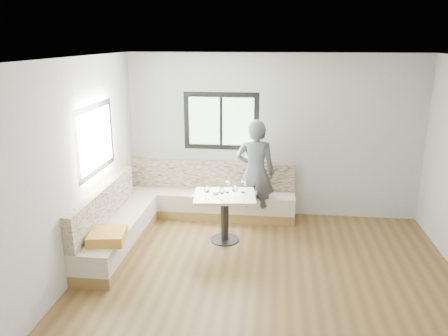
{
  "coord_description": "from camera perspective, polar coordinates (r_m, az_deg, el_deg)",
  "views": [
    {
      "loc": [
        0.03,
        -4.86,
        3.01
      ],
      "look_at": [
        -0.72,
        1.39,
        1.14
      ],
      "focal_mm": 35.0,
      "sensor_mm": 36.0,
      "label": 1
    }
  ],
  "objects": [
    {
      "name": "olive_ramekin",
      "position": [
        6.64,
        -1.07,
        -3.2
      ],
      "size": [
        0.1,
        0.1,
        0.04
      ],
      "color": "white",
      "rests_on": "table"
    },
    {
      "name": "wine_glass_d",
      "position": [
        6.64,
        0.46,
        -2.1
      ],
      "size": [
        0.09,
        0.09,
        0.2
      ],
      "color": "white",
      "rests_on": "table"
    },
    {
      "name": "wine_glass_e",
      "position": [
        6.64,
        2.53,
        -2.12
      ],
      "size": [
        0.09,
        0.09,
        0.2
      ],
      "color": "white",
      "rests_on": "table"
    },
    {
      "name": "table",
      "position": [
        6.66,
        0.09,
        -5.04
      ],
      "size": [
        0.99,
        0.81,
        0.75
      ],
      "rotation": [
        0.0,
        0.0,
        0.11
      ],
      "color": "black",
      "rests_on": "ground"
    },
    {
      "name": "wine_glass_c",
      "position": [
        6.42,
        1.44,
        -2.78
      ],
      "size": [
        0.09,
        0.09,
        0.2
      ],
      "color": "white",
      "rests_on": "table"
    },
    {
      "name": "person",
      "position": [
        7.25,
        4.12,
        -0.56
      ],
      "size": [
        0.68,
        0.48,
        1.77
      ],
      "primitive_type": "imported",
      "rotation": [
        0.0,
        0.0,
        3.05
      ],
      "color": "#4A4B51",
      "rests_on": "ground"
    },
    {
      "name": "wine_glass_a",
      "position": [
        6.39,
        -2.27,
        -2.88
      ],
      "size": [
        0.09,
        0.09,
        0.2
      ],
      "color": "white",
      "rests_on": "table"
    },
    {
      "name": "room",
      "position": [
        5.2,
        5.3,
        -1.47
      ],
      "size": [
        5.01,
        5.01,
        2.81
      ],
      "color": "brown",
      "rests_on": "ground"
    },
    {
      "name": "banquette",
      "position": [
        7.19,
        -6.74,
        -5.45
      ],
      "size": [
        2.9,
        2.8,
        0.95
      ],
      "color": "olive",
      "rests_on": "ground"
    },
    {
      "name": "wine_glass_b",
      "position": [
        6.33,
        -0.29,
        -3.05
      ],
      "size": [
        0.09,
        0.09,
        0.2
      ],
      "color": "white",
      "rests_on": "table"
    }
  ]
}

